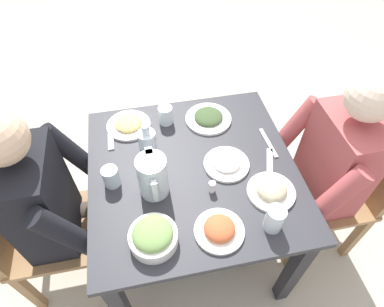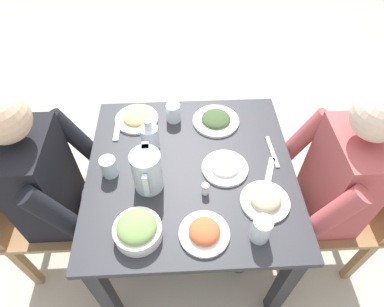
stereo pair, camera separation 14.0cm
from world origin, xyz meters
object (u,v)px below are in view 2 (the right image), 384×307
at_px(water_glass_far_left, 109,167).
at_px(water_pitcher, 147,171).
at_px(chair_near, 32,208).
at_px(water_glass_center, 173,113).
at_px(plate_yoghurt, 225,167).
at_px(salad_bowl, 137,230).
at_px(plate_rice_curry, 204,232).
at_px(diner_near, 67,189).
at_px(oil_carafe, 150,138).
at_px(chair_far, 349,204).
at_px(plate_beans, 265,200).
at_px(plate_fries, 137,118).
at_px(plate_dolmas, 216,120).
at_px(salt_shaker, 205,189).
at_px(water_glass_far_right, 261,229).
at_px(diner_far, 316,188).
at_px(dining_table, 191,184).

bearing_deg(water_glass_far_left, water_pitcher, 67.30).
bearing_deg(chair_near, water_glass_far_left, 92.64).
bearing_deg(water_glass_center, plate_yoghurt, 34.02).
relative_size(salad_bowl, water_glass_center, 1.94).
xyz_separation_m(plate_yoghurt, plate_rice_curry, (0.30, -0.11, 0.00)).
distance_m(diner_near, oil_carafe, 0.43).
xyz_separation_m(chair_far, oil_carafe, (-0.22, -0.93, 0.27)).
distance_m(plate_beans, oil_carafe, 0.57).
distance_m(diner_near, plate_fries, 0.47).
height_order(diner_near, plate_beans, diner_near).
xyz_separation_m(diner_near, plate_dolmas, (-0.31, 0.69, 0.09)).
xyz_separation_m(water_glass_far_left, salt_shaker, (0.12, 0.40, -0.02)).
height_order(chair_near, salt_shaker, chair_near).
distance_m(plate_yoghurt, oil_carafe, 0.36).
bearing_deg(diner_near, plate_fries, 139.35).
relative_size(plate_beans, water_glass_far_right, 1.78).
height_order(plate_fries, water_glass_far_right, water_glass_far_right).
bearing_deg(oil_carafe, plate_rice_curry, 25.30).
relative_size(water_pitcher, salad_bowl, 1.07).
distance_m(plate_fries, water_glass_center, 0.19).
bearing_deg(oil_carafe, plate_fries, -157.08).
relative_size(water_glass_far_right, salt_shaker, 2.06).
bearing_deg(water_glass_far_right, diner_far, 128.55).
height_order(plate_yoghurt, salt_shaker, salt_shaker).
bearing_deg(oil_carafe, chair_far, 76.95).
bearing_deg(chair_far, dining_table, -96.19).
xyz_separation_m(diner_far, water_glass_center, (-0.39, -0.62, 0.12)).
distance_m(diner_near, plate_dolmas, 0.76).
bearing_deg(diner_far, water_pitcher, -90.06).
relative_size(plate_yoghurt, plate_beans, 1.01).
bearing_deg(oil_carafe, diner_far, 73.48).
relative_size(plate_fries, water_glass_far_left, 2.34).
bearing_deg(salt_shaker, chair_far, 93.92).
distance_m(dining_table, chair_near, 0.76).
bearing_deg(salad_bowl, plate_rice_curry, 87.51).
height_order(plate_dolmas, plate_beans, plate_beans).
distance_m(dining_table, water_pitcher, 0.29).
bearing_deg(dining_table, diner_far, 81.56).
xyz_separation_m(salad_bowl, plate_fries, (-0.62, -0.05, -0.03)).
relative_size(plate_dolmas, water_glass_far_right, 2.05).
bearing_deg(diner_far, water_glass_far_left, -94.53).
bearing_deg(water_glass_center, plate_fries, -91.48).
bearing_deg(diner_near, salt_shaker, 80.59).
relative_size(diner_near, water_glass_far_left, 12.78).
bearing_deg(chair_near, plate_fries, 124.67).
relative_size(salad_bowl, water_glass_far_right, 1.60).
xyz_separation_m(chair_far, diner_far, (-0.00, -0.20, 0.15)).
distance_m(chair_near, plate_dolmas, 0.97).
bearing_deg(chair_far, water_glass_far_left, -93.69).
distance_m(plate_fries, plate_rice_curry, 0.70).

